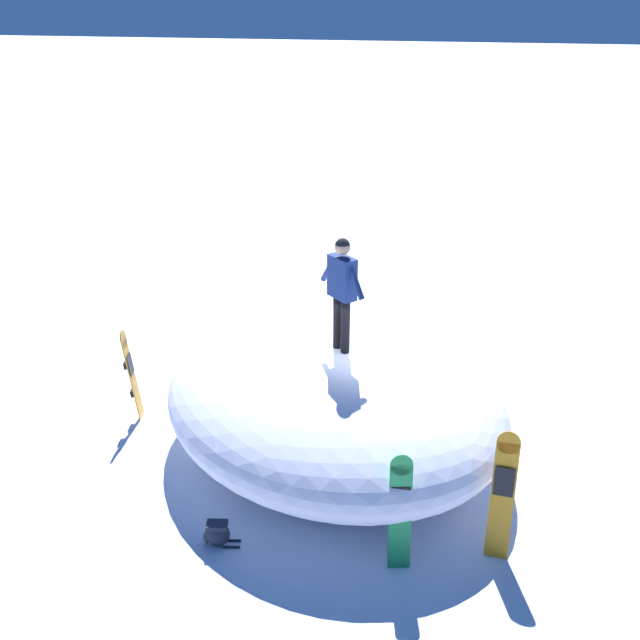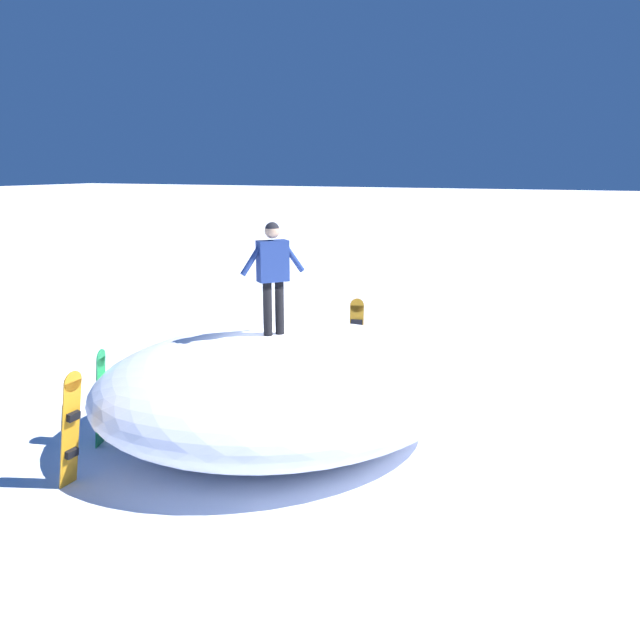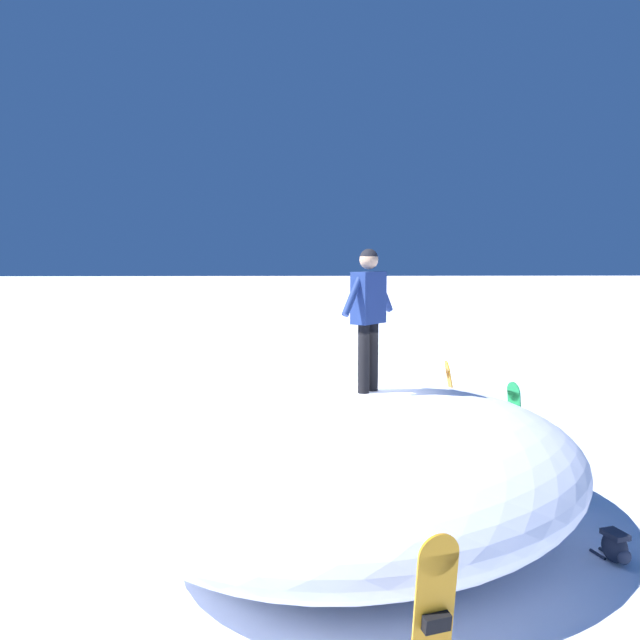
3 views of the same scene
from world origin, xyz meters
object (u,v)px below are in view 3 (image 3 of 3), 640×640
(snowboarder_standing, at_px, (369,306))
(snowboard_tertiary_upright, at_px, (454,410))
(snowboard_primary_upright, at_px, (515,433))
(backpack_near, at_px, (615,547))

(snowboarder_standing, distance_m, snowboard_tertiary_upright, 3.67)
(snowboarder_standing, bearing_deg, snowboard_primary_upright, -60.04)
(snowboard_primary_upright, distance_m, snowboard_tertiary_upright, 1.36)
(snowboarder_standing, height_order, backpack_near, snowboarder_standing)
(snowboard_primary_upright, height_order, backpack_near, snowboard_primary_upright)
(snowboard_primary_upright, relative_size, snowboard_tertiary_upright, 0.93)
(snowboarder_standing, height_order, snowboard_primary_upright, snowboarder_standing)
(snowboard_tertiary_upright, bearing_deg, snowboarder_standing, 145.74)
(snowboarder_standing, height_order, snowboard_tertiary_upright, snowboarder_standing)
(snowboard_primary_upright, xyz_separation_m, backpack_near, (-2.36, -0.32, -0.65))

